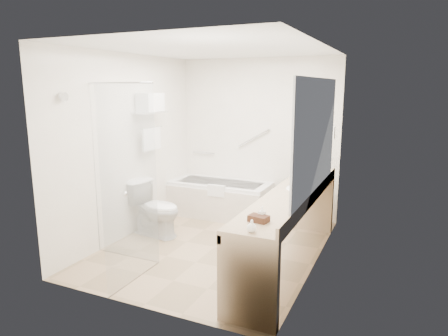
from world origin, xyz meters
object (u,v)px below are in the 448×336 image
at_px(vanity_counter, 289,214).
at_px(bathtub, 220,199).
at_px(water_bottle_left, 306,168).
at_px(amenity_basket, 259,218).
at_px(toilet, 155,209).

bearing_deg(vanity_counter, bathtub, 137.65).
bearing_deg(water_bottle_left, amenity_basket, -88.01).
relative_size(amenity_basket, water_bottle_left, 0.99).
height_order(toilet, amenity_basket, amenity_basket).
height_order(amenity_basket, water_bottle_left, water_bottle_left).
xyz_separation_m(toilet, amenity_basket, (1.95, -1.19, 0.50)).
bearing_deg(amenity_basket, vanity_counter, 88.36).
relative_size(vanity_counter, amenity_basket, 15.28).
distance_m(toilet, amenity_basket, 2.33).
xyz_separation_m(vanity_counter, amenity_basket, (-0.03, -0.98, 0.24)).
bearing_deg(bathtub, vanity_counter, -42.35).
bearing_deg(vanity_counter, amenity_basket, -91.64).
bearing_deg(water_bottle_left, bathtub, 174.39).
relative_size(toilet, water_bottle_left, 4.36).
relative_size(bathtub, amenity_basket, 9.06).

